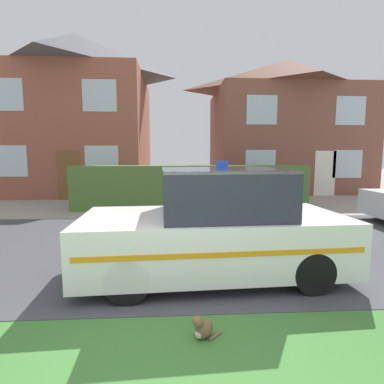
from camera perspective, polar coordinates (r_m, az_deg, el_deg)
name	(u,v)px	position (r m, az deg, el deg)	size (l,w,h in m)	color
ground_plane	(171,359)	(3.17, -4.09, -29.08)	(80.00, 80.00, 0.00)	gray
road_strip	(173,245)	(6.38, -3.70, -10.04)	(28.00, 5.63, 0.01)	#424247
garden_hedge	(191,187)	(10.59, -0.19, 0.93)	(8.24, 0.85, 1.53)	#4C7233
police_car	(215,227)	(4.67, 4.39, -6.69)	(4.04, 2.00, 1.78)	black
cat	(203,328)	(3.36, 2.11, -24.43)	(0.33, 0.27, 0.29)	brown
house_left	(78,113)	(17.08, -20.89, 13.88)	(7.21, 6.73, 7.99)	#93513D
house_right	(284,125)	(17.51, 17.20, 12.06)	(7.91, 5.73, 6.95)	brown
wheelie_bin	(88,192)	(11.61, -19.13, -0.08)	(0.63, 0.61, 1.05)	black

